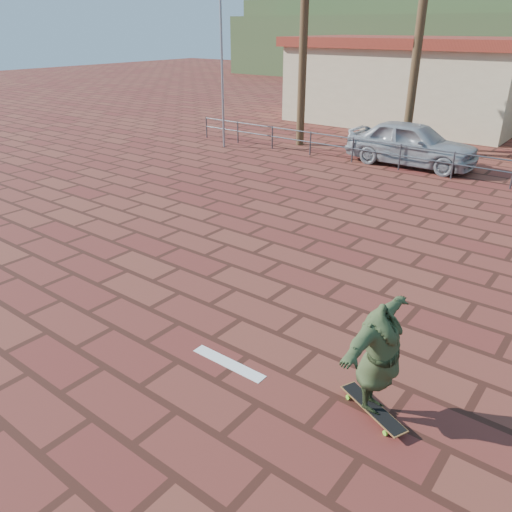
{
  "coord_description": "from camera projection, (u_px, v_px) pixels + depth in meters",
  "views": [
    {
      "loc": [
        5.15,
        -6.22,
        5.05
      ],
      "look_at": [
        -0.46,
        1.04,
        0.8
      ],
      "focal_mm": 35.0,
      "sensor_mm": 36.0,
      "label": 1
    }
  ],
  "objects": [
    {
      "name": "paint_stripe",
      "position": [
        229.0,
        363.0,
        8.2
      ],
      "size": [
        1.4,
        0.22,
        0.01
      ],
      "primitive_type": "cube",
      "color": "white",
      "rests_on": "ground"
    },
    {
      "name": "guardrail",
      "position": [
        454.0,
        160.0,
        17.78
      ],
      "size": [
        24.06,
        0.06,
        1.0
      ],
      "color": "#47494F",
      "rests_on": "ground"
    },
    {
      "name": "longboard",
      "position": [
        373.0,
        408.0,
        7.1
      ],
      "size": [
        1.18,
        0.72,
        0.12
      ],
      "rotation": [
        0.0,
        0.0,
        -0.42
      ],
      "color": "olive",
      "rests_on": "ground"
    },
    {
      "name": "building_west",
      "position": [
        408.0,
        81.0,
        27.62
      ],
      "size": [
        12.6,
        7.6,
        4.5
      ],
      "color": "beige",
      "rests_on": "ground"
    },
    {
      "name": "flagpole",
      "position": [
        223.0,
        36.0,
        20.88
      ],
      "size": [
        1.3,
        0.1,
        8.0
      ],
      "color": "gray",
      "rests_on": "ground"
    },
    {
      "name": "hill_back",
      "position": [
        393.0,
        35.0,
        60.2
      ],
      "size": [
        35.0,
        14.0,
        8.0
      ],
      "primitive_type": "cube",
      "color": "#384C28",
      "rests_on": "ground"
    },
    {
      "name": "skateboarder",
      "position": [
        379.0,
        359.0,
        6.73
      ],
      "size": [
        0.69,
        2.11,
        1.69
      ],
      "primitive_type": "imported",
      "rotation": [
        0.0,
        0.0,
        1.63
      ],
      "color": "#313F22",
      "rests_on": "longboard"
    },
    {
      "name": "ground",
      "position": [
        242.0,
        319.0,
        9.45
      ],
      "size": [
        120.0,
        120.0,
        0.0
      ],
      "primitive_type": "plane",
      "color": "brown",
      "rests_on": "ground"
    },
    {
      "name": "car_silver",
      "position": [
        412.0,
        143.0,
        19.52
      ],
      "size": [
        5.05,
        2.08,
        1.71
      ],
      "primitive_type": "imported",
      "rotation": [
        0.0,
        0.0,
        1.58
      ],
      "color": "#A2A4A8",
      "rests_on": "ground"
    }
  ]
}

